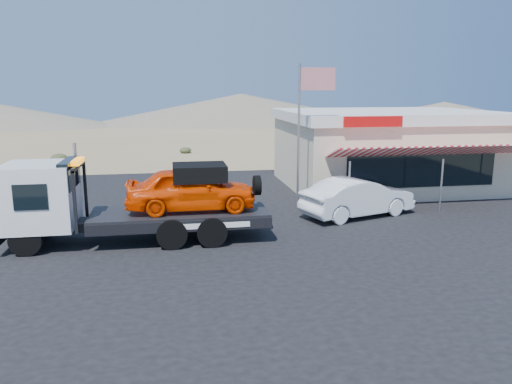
# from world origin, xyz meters

# --- Properties ---
(ground) EXTENTS (120.00, 120.00, 0.00)m
(ground) POSITION_xyz_m (0.00, 0.00, 0.00)
(ground) COLOR olive
(ground) RESTS_ON ground
(asphalt_lot) EXTENTS (32.00, 24.00, 0.02)m
(asphalt_lot) POSITION_xyz_m (2.00, 3.00, 0.01)
(asphalt_lot) COLOR black
(asphalt_lot) RESTS_ON ground
(tow_truck) EXTENTS (8.44, 2.50, 2.82)m
(tow_truck) POSITION_xyz_m (-1.81, 1.27, 1.52)
(tow_truck) COLOR black
(tow_truck) RESTS_ON asphalt_lot
(white_sedan) EXTENTS (4.96, 3.03, 1.54)m
(white_sedan) POSITION_xyz_m (6.82, 3.13, 0.79)
(white_sedan) COLOR silver
(white_sedan) RESTS_ON asphalt_lot
(jerky_store) EXTENTS (10.40, 9.97, 3.90)m
(jerky_store) POSITION_xyz_m (10.50, 8.97, 1.99)
(jerky_store) COLOR beige
(jerky_store) RESTS_ON asphalt_lot
(flagpole) EXTENTS (1.55, 0.10, 6.00)m
(flagpole) POSITION_xyz_m (4.93, 4.50, 3.76)
(flagpole) COLOR #99999E
(flagpole) RESTS_ON asphalt_lot
(distant_hills) EXTENTS (126.00, 48.00, 4.20)m
(distant_hills) POSITION_xyz_m (-9.77, 55.14, 1.89)
(distant_hills) COLOR #726B59
(distant_hills) RESTS_ON ground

